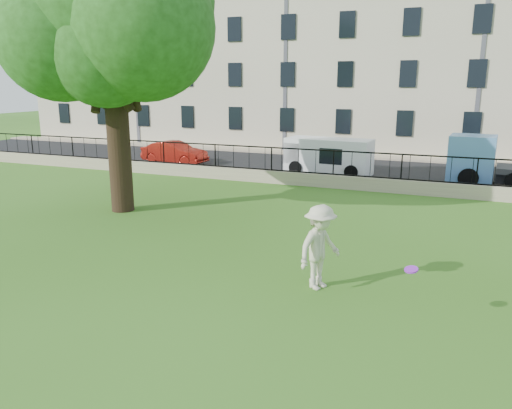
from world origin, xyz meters
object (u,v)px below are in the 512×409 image
at_px(tree, 108,13).
at_px(red_sedan, 175,153).
at_px(frisbee, 411,270).
at_px(man, 320,247).
at_px(white_van, 329,156).

relative_size(tree, red_sedan, 2.65).
relative_size(tree, frisbee, 38.96).
bearing_deg(red_sedan, tree, -156.12).
bearing_deg(red_sedan, frisbee, -133.11).
bearing_deg(tree, red_sedan, 110.49).
height_order(man, white_van, man).
distance_m(tree, frisbee, 13.66).
distance_m(man, red_sedan, 19.36).
height_order(tree, white_van, tree).
xyz_separation_m(frisbee, white_van, (-5.64, 15.86, -0.24)).
xyz_separation_m(tree, white_van, (5.42, 10.40, -6.11)).
distance_m(red_sedan, white_van, 9.24).
relative_size(tree, white_van, 2.38).
bearing_deg(white_van, red_sedan, -173.87).
bearing_deg(man, frisbee, -92.25).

